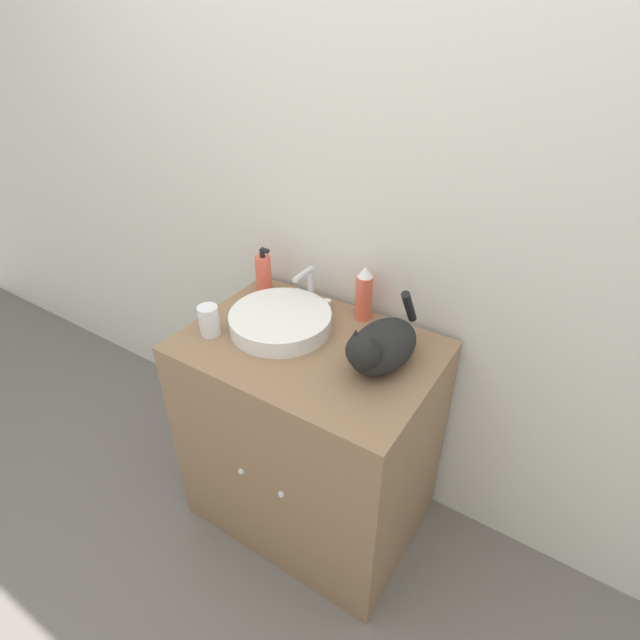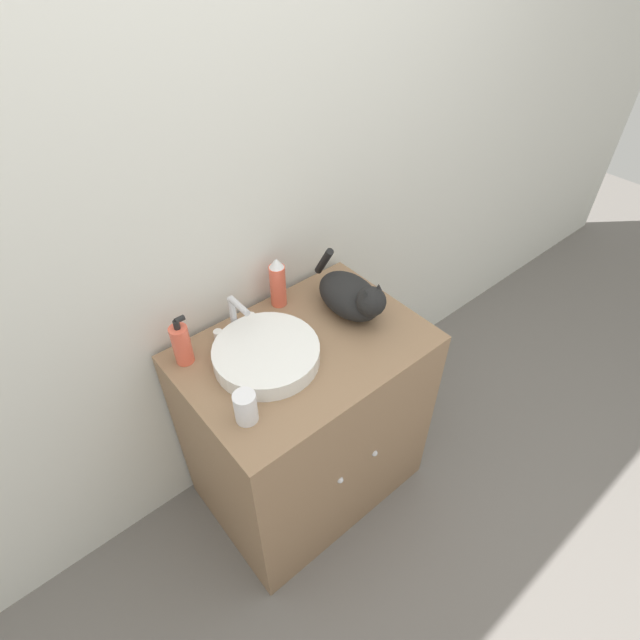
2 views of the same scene
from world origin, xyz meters
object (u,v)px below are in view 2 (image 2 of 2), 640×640
at_px(spray_bottle, 278,282).
at_px(soap_bottle, 182,344).
at_px(cat, 352,296).
at_px(cup, 246,407).

bearing_deg(spray_bottle, soap_bottle, -174.76).
xyz_separation_m(cat, soap_bottle, (-0.58, 0.17, 0.00)).
bearing_deg(cup, spray_bottle, 43.33).
xyz_separation_m(soap_bottle, cup, (0.02, -0.32, -0.02)).
xyz_separation_m(soap_bottle, spray_bottle, (0.41, 0.04, 0.02)).
xyz_separation_m(cat, cup, (-0.55, -0.15, -0.02)).
relative_size(soap_bottle, cup, 1.75).
relative_size(cat, spray_bottle, 1.85).
height_order(cat, cup, cat).
bearing_deg(spray_bottle, cat, -50.67).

